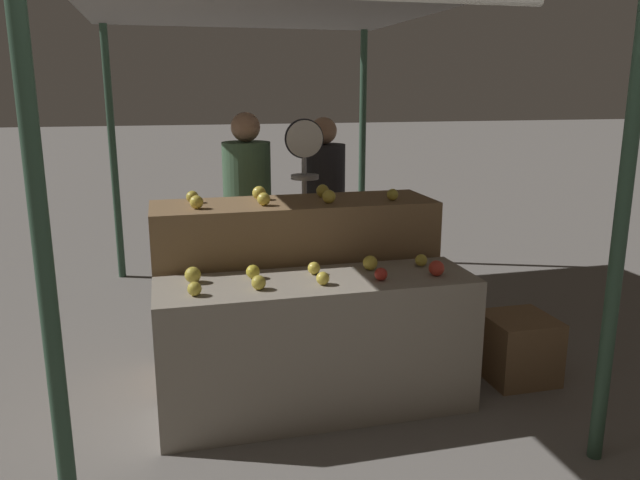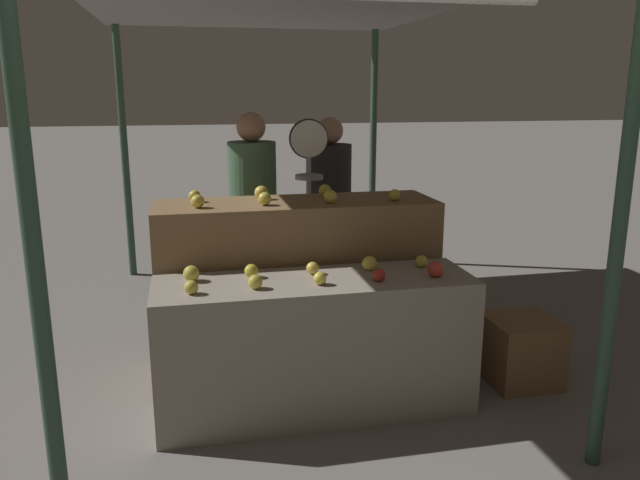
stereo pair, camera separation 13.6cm
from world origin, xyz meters
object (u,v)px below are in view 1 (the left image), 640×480
object	(u,v)px
produce_scale	(305,181)
person_customer_left	(323,203)
person_vendor_at_scale	(248,206)
wooden_crate_side	(518,348)

from	to	relation	value
produce_scale	person_customer_left	distance (m)	0.57
person_vendor_at_scale	person_customer_left	xyz separation A→B (m)	(0.63, 0.14, -0.03)
person_vendor_at_scale	wooden_crate_side	size ratio (longest dim) A/B	3.98
produce_scale	person_customer_left	world-z (taller)	produce_scale
person_vendor_at_scale	person_customer_left	size ratio (longest dim) A/B	1.03
person_customer_left	person_vendor_at_scale	bearing A→B (deg)	2.12
person_vendor_at_scale	produce_scale	bearing A→B (deg)	112.69
produce_scale	wooden_crate_side	distance (m)	1.84
person_customer_left	produce_scale	bearing A→B (deg)	49.25
produce_scale	wooden_crate_side	bearing A→B (deg)	-42.82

